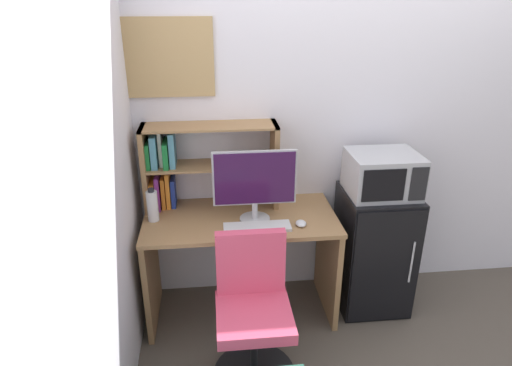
{
  "coord_description": "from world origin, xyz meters",
  "views": [
    {
      "loc": [
        -1.09,
        -2.91,
        2.13
      ],
      "look_at": [
        -0.82,
        -0.34,
        1.02
      ],
      "focal_mm": 31.21,
      "sensor_mm": 36.0,
      "label": 1
    }
  ],
  "objects_px": {
    "microwave": "(383,174)",
    "hutch_bookshelf": "(190,163)",
    "monitor": "(255,182)",
    "mini_fridge": "(374,250)",
    "water_bottle": "(153,206)",
    "wall_corkboard": "(169,58)",
    "desk_chair": "(253,319)",
    "keyboard": "(257,227)",
    "computer_mouse": "(301,223)"
  },
  "relations": [
    {
      "from": "computer_mouse",
      "to": "mini_fridge",
      "type": "xyz_separation_m",
      "value": [
        0.57,
        0.18,
        -0.34
      ]
    },
    {
      "from": "monitor",
      "to": "desk_chair",
      "type": "bearing_deg",
      "value": -97.06
    },
    {
      "from": "monitor",
      "to": "microwave",
      "type": "distance_m",
      "value": 0.86
    },
    {
      "from": "keyboard",
      "to": "computer_mouse",
      "type": "height_order",
      "value": "computer_mouse"
    },
    {
      "from": "hutch_bookshelf",
      "to": "computer_mouse",
      "type": "height_order",
      "value": "hutch_bookshelf"
    },
    {
      "from": "hutch_bookshelf",
      "to": "monitor",
      "type": "distance_m",
      "value": 0.49
    },
    {
      "from": "desk_chair",
      "to": "hutch_bookshelf",
      "type": "bearing_deg",
      "value": 114.57
    },
    {
      "from": "wall_corkboard",
      "to": "microwave",
      "type": "bearing_deg",
      "value": -11.78
    },
    {
      "from": "wall_corkboard",
      "to": "computer_mouse",
      "type": "bearing_deg",
      "value": -30.5
    },
    {
      "from": "keyboard",
      "to": "water_bottle",
      "type": "height_order",
      "value": "water_bottle"
    },
    {
      "from": "computer_mouse",
      "to": "microwave",
      "type": "xyz_separation_m",
      "value": [
        0.57,
        0.18,
        0.24
      ]
    },
    {
      "from": "monitor",
      "to": "mini_fridge",
      "type": "height_order",
      "value": "monitor"
    },
    {
      "from": "water_bottle",
      "to": "wall_corkboard",
      "type": "xyz_separation_m",
      "value": [
        0.15,
        0.29,
        0.88
      ]
    },
    {
      "from": "microwave",
      "to": "hutch_bookshelf",
      "type": "bearing_deg",
      "value": 171.76
    },
    {
      "from": "microwave",
      "to": "desk_chair",
      "type": "xyz_separation_m",
      "value": [
        -0.92,
        -0.58,
        -0.63
      ]
    },
    {
      "from": "water_bottle",
      "to": "wall_corkboard",
      "type": "relative_size",
      "value": 0.4
    },
    {
      "from": "monitor",
      "to": "microwave",
      "type": "xyz_separation_m",
      "value": [
        0.86,
        0.07,
        -0.01
      ]
    },
    {
      "from": "water_bottle",
      "to": "monitor",
      "type": "bearing_deg",
      "value": -5.83
    },
    {
      "from": "keyboard",
      "to": "water_bottle",
      "type": "bearing_deg",
      "value": 164.47
    },
    {
      "from": "computer_mouse",
      "to": "mini_fridge",
      "type": "height_order",
      "value": "mini_fridge"
    },
    {
      "from": "mini_fridge",
      "to": "desk_chair",
      "type": "height_order",
      "value": "desk_chair"
    },
    {
      "from": "monitor",
      "to": "mini_fridge",
      "type": "relative_size",
      "value": 0.6
    },
    {
      "from": "microwave",
      "to": "wall_corkboard",
      "type": "xyz_separation_m",
      "value": [
        -1.36,
        0.28,
        0.73
      ]
    },
    {
      "from": "monitor",
      "to": "microwave",
      "type": "height_order",
      "value": "monitor"
    },
    {
      "from": "hutch_bookshelf",
      "to": "desk_chair",
      "type": "relative_size",
      "value": 1.0
    },
    {
      "from": "mini_fridge",
      "to": "desk_chair",
      "type": "bearing_deg",
      "value": -148.09
    },
    {
      "from": "monitor",
      "to": "mini_fridge",
      "type": "xyz_separation_m",
      "value": [
        0.86,
        0.07,
        -0.59
      ]
    },
    {
      "from": "mini_fridge",
      "to": "water_bottle",
      "type": "bearing_deg",
      "value": -179.85
    },
    {
      "from": "wall_corkboard",
      "to": "monitor",
      "type": "bearing_deg",
      "value": -35.44
    },
    {
      "from": "hutch_bookshelf",
      "to": "desk_chair",
      "type": "height_order",
      "value": "hutch_bookshelf"
    },
    {
      "from": "hutch_bookshelf",
      "to": "wall_corkboard",
      "type": "distance_m",
      "value": 0.68
    },
    {
      "from": "monitor",
      "to": "wall_corkboard",
      "type": "relative_size",
      "value": 0.95
    },
    {
      "from": "keyboard",
      "to": "desk_chair",
      "type": "bearing_deg",
      "value": -99.68
    },
    {
      "from": "mini_fridge",
      "to": "wall_corkboard",
      "type": "xyz_separation_m",
      "value": [
        -1.36,
        0.29,
        1.31
      ]
    },
    {
      "from": "computer_mouse",
      "to": "mini_fridge",
      "type": "distance_m",
      "value": 0.69
    },
    {
      "from": "keyboard",
      "to": "wall_corkboard",
      "type": "bearing_deg",
      "value": 136.92
    },
    {
      "from": "water_bottle",
      "to": "desk_chair",
      "type": "bearing_deg",
      "value": -43.97
    },
    {
      "from": "desk_chair",
      "to": "water_bottle",
      "type": "bearing_deg",
      "value": 136.03
    },
    {
      "from": "computer_mouse",
      "to": "wall_corkboard",
      "type": "bearing_deg",
      "value": 149.5
    },
    {
      "from": "computer_mouse",
      "to": "monitor",
      "type": "bearing_deg",
      "value": 159.59
    },
    {
      "from": "water_bottle",
      "to": "wall_corkboard",
      "type": "distance_m",
      "value": 0.94
    },
    {
      "from": "computer_mouse",
      "to": "desk_chair",
      "type": "relative_size",
      "value": 0.1
    },
    {
      "from": "computer_mouse",
      "to": "microwave",
      "type": "relative_size",
      "value": 0.19
    },
    {
      "from": "mini_fridge",
      "to": "keyboard",
      "type": "bearing_deg",
      "value": -167.7
    },
    {
      "from": "computer_mouse",
      "to": "wall_corkboard",
      "type": "distance_m",
      "value": 1.33
    },
    {
      "from": "keyboard",
      "to": "microwave",
      "type": "xyz_separation_m",
      "value": [
        0.85,
        0.19,
        0.25
      ]
    },
    {
      "from": "monitor",
      "to": "wall_corkboard",
      "type": "height_order",
      "value": "wall_corkboard"
    },
    {
      "from": "mini_fridge",
      "to": "wall_corkboard",
      "type": "distance_m",
      "value": 1.91
    },
    {
      "from": "microwave",
      "to": "mini_fridge",
      "type": "bearing_deg",
      "value": -90.01
    },
    {
      "from": "keyboard",
      "to": "desk_chair",
      "type": "distance_m",
      "value": 0.55
    }
  ]
}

